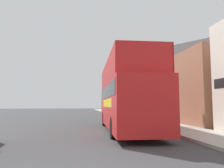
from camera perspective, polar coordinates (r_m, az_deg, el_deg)
ground_plane at (r=24.24m, az=-9.80°, el=-9.16°), size 144.00×144.00×0.00m
sidewalk at (r=22.15m, az=8.24°, el=-9.37°), size 2.90×108.00×0.14m
brick_terrace_rear at (r=26.78m, az=15.29°, el=0.63°), size 6.00×23.27×8.70m
tour_bus at (r=13.92m, az=3.54°, el=-4.34°), size 2.96×10.70×4.27m
parked_car_ahead_of_bus at (r=22.73m, az=1.09°, el=-7.82°), size 1.90×4.48×1.41m
lamp_post_second at (r=16.70m, az=10.47°, el=0.26°), size 0.35×0.35×4.47m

